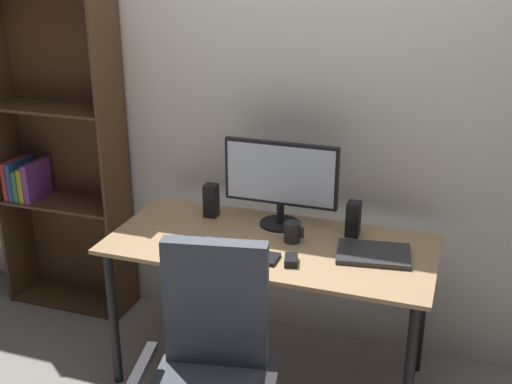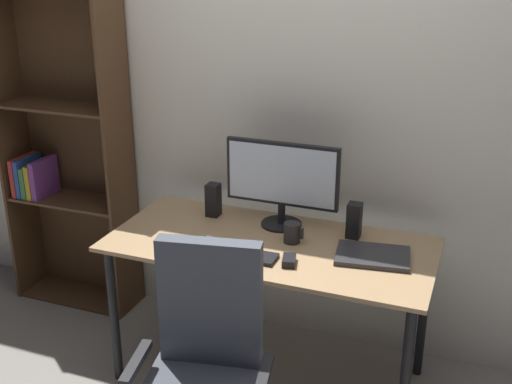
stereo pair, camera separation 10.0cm
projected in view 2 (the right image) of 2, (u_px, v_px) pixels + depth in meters
The scene contains 12 objects.
ground_plane at pixel (269, 375), 3.21m from camera, with size 12.00×12.00×0.00m, color gray.
back_wall at pixel (306, 100), 3.20m from camera, with size 6.40×0.10×2.60m, color silver.
desk at pixel (270, 259), 2.98m from camera, with size 1.51×0.70×0.74m.
monitor at pixel (282, 179), 3.05m from camera, with size 0.56×0.20×0.42m.
keyboard at pixel (245, 255), 2.81m from camera, with size 0.29×0.11×0.02m, color black.
mouse at pixel (289, 260), 2.74m from camera, with size 0.06×0.10×0.03m, color black.
coffee_mug at pixel (292, 233), 2.94m from camera, with size 0.09×0.08×0.09m.
laptop at pixel (373, 256), 2.80m from camera, with size 0.32×0.23×0.02m, color #2D2D30.
speaker_left at pixel (213, 200), 3.22m from camera, with size 0.06×0.07×0.17m, color black.
speaker_right at pixel (354, 221), 2.97m from camera, with size 0.06×0.07×0.17m, color black.
paper_sheet at pixel (204, 252), 2.85m from camera, with size 0.21×0.30×0.00m, color white.
bookshelf at pixel (66, 156), 3.66m from camera, with size 0.74×0.28×1.84m.
Camera 2 is at (0.90, -2.51, 2.02)m, focal length 44.70 mm.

